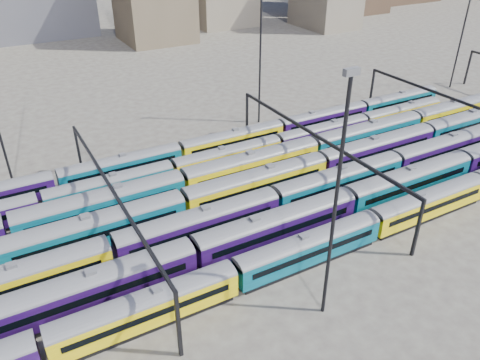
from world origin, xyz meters
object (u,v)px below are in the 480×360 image
rake_1 (277,224)px  mast_2 (336,197)px  rake_2 (199,222)px  rake_0 (309,245)px

rake_1 → mast_2: 16.46m
rake_1 → rake_2: 9.53m
rake_2 → mast_2: size_ratio=4.24×
rake_1 → rake_2: (-8.11, 5.00, -0.07)m
rake_0 → mast_2: size_ratio=5.34×
rake_1 → rake_2: bearing=148.3°
rake_1 → rake_2: rake_1 is taller
rake_1 → mast_2: mast_2 is taller
rake_2 → mast_2: mast_2 is taller
rake_0 → rake_1: size_ratio=0.88×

